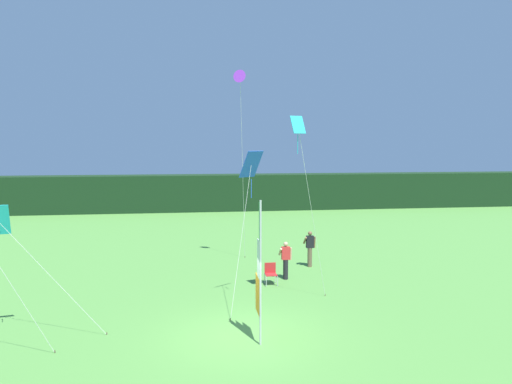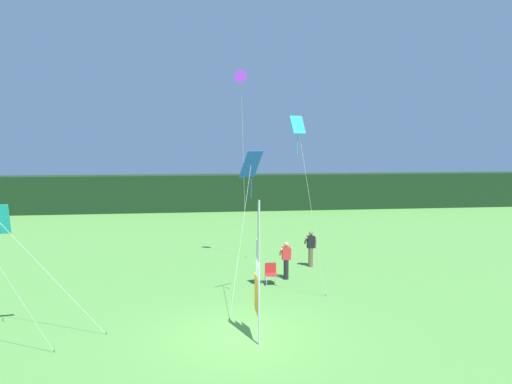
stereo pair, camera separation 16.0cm
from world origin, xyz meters
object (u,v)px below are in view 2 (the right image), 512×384
(kite_blue_diamond_1, at_px, (251,169))
(kite_purple_delta_3, at_px, (241,79))
(kite_cyan_diamond_2, at_px, (0,224))
(banner_flag, at_px, (258,274))
(kite_cyan_diamond_0, at_px, (300,138))
(person_near_banner, at_px, (286,259))
(folding_chair, at_px, (271,272))
(person_mid_field, at_px, (311,248))

(kite_blue_diamond_1, relative_size, kite_purple_delta_3, 0.60)
(kite_cyan_diamond_2, relative_size, kite_purple_delta_3, 0.44)
(banner_flag, distance_m, kite_cyan_diamond_0, 5.55)
(person_near_banner, xyz_separation_m, folding_chair, (-0.77, -0.63, -0.38))
(person_mid_field, xyz_separation_m, kite_cyan_diamond_0, (-1.73, -5.22, 5.23))
(folding_chair, bearing_deg, banner_flag, -102.78)
(person_mid_field, xyz_separation_m, folding_chair, (-2.35, -2.61, -0.42))
(person_near_banner, bearing_deg, banner_flag, -107.94)
(kite_blue_diamond_1, xyz_separation_m, kite_purple_delta_3, (0.23, 5.92, 3.98))
(kite_cyan_diamond_0, bearing_deg, kite_blue_diamond_1, 173.19)
(folding_chair, relative_size, kite_blue_diamond_1, 0.16)
(folding_chair, height_order, kite_purple_delta_3, kite_purple_delta_3)
(kite_cyan_diamond_0, relative_size, kite_purple_delta_3, 0.74)
(banner_flag, xyz_separation_m, kite_purple_delta_3, (0.41, 9.36, 6.95))
(banner_flag, xyz_separation_m, kite_cyan_diamond_0, (1.95, 3.23, 4.08))
(person_mid_field, bearing_deg, folding_chair, -132.07)
(kite_purple_delta_3, bearing_deg, kite_cyan_diamond_2, -136.28)
(person_near_banner, bearing_deg, kite_cyan_diamond_2, -153.34)
(person_mid_field, distance_m, folding_chair, 3.54)
(folding_chair, bearing_deg, person_near_banner, 39.33)
(folding_chair, relative_size, kite_purple_delta_3, 0.09)
(kite_cyan_diamond_0, height_order, kite_cyan_diamond_2, kite_cyan_diamond_0)
(kite_cyan_diamond_0, bearing_deg, folding_chair, 103.36)
(person_mid_field, bearing_deg, kite_purple_delta_3, 164.45)
(kite_cyan_diamond_0, xyz_separation_m, kite_cyan_diamond_2, (-9.74, -1.71, -2.64))
(kite_blue_diamond_1, height_order, kite_cyan_diamond_2, kite_blue_diamond_1)
(person_near_banner, relative_size, kite_cyan_diamond_2, 0.41)
(person_near_banner, bearing_deg, person_mid_field, 51.31)
(banner_flag, distance_m, kite_blue_diamond_1, 4.55)
(banner_flag, height_order, kite_cyan_diamond_0, kite_cyan_diamond_0)
(banner_flag, bearing_deg, person_mid_field, 66.48)
(kite_blue_diamond_1, distance_m, kite_cyan_diamond_2, 8.34)
(folding_chair, distance_m, kite_cyan_diamond_2, 10.53)
(kite_cyan_diamond_2, bearing_deg, person_near_banner, 26.66)
(person_mid_field, bearing_deg, kite_blue_diamond_1, -124.90)
(kite_blue_diamond_1, bearing_deg, kite_cyan_diamond_0, -6.81)
(kite_purple_delta_3, bearing_deg, person_mid_field, -15.55)
(banner_flag, height_order, kite_cyan_diamond_2, banner_flag)
(kite_purple_delta_3, bearing_deg, folding_chair, -75.47)
(person_near_banner, relative_size, kite_blue_diamond_1, 0.29)
(person_near_banner, distance_m, kite_purple_delta_3, 8.80)
(person_near_banner, xyz_separation_m, person_mid_field, (1.58, 1.97, 0.04))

